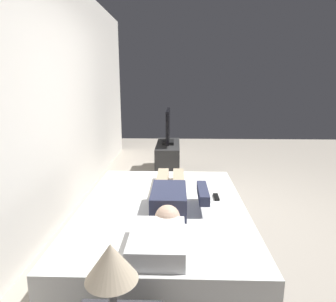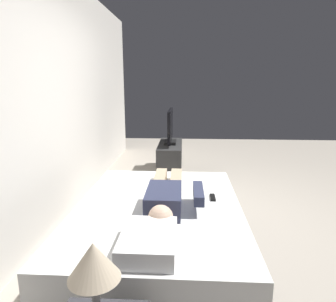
# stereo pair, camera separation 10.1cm
# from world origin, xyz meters

# --- Properties ---
(ground_plane) EXTENTS (10.00, 10.00, 0.00)m
(ground_plane) POSITION_xyz_m (0.00, 0.00, 0.00)
(ground_plane) COLOR #ADA393
(back_wall) EXTENTS (6.40, 0.10, 2.80)m
(back_wall) POSITION_xyz_m (0.40, 1.81, 1.40)
(back_wall) COLOR silver
(back_wall) RESTS_ON ground
(bed) EXTENTS (2.06, 1.47, 0.54)m
(bed) POSITION_xyz_m (-0.91, 0.59, 0.26)
(bed) COLOR #333338
(bed) RESTS_ON ground
(pillow) EXTENTS (0.48, 0.34, 0.12)m
(pillow) POSITION_xyz_m (-1.62, 0.59, 0.60)
(pillow) COLOR white
(pillow) RESTS_ON bed
(person) EXTENTS (1.26, 0.46, 0.18)m
(person) POSITION_xyz_m (-0.88, 0.52, 0.62)
(person) COLOR #2D334C
(person) RESTS_ON bed
(remote) EXTENTS (0.15, 0.04, 0.02)m
(remote) POSITION_xyz_m (-0.73, 0.11, 0.55)
(remote) COLOR black
(remote) RESTS_ON bed
(tv_stand) EXTENTS (1.10, 0.40, 0.50)m
(tv_stand) POSITION_xyz_m (1.89, 0.63, 0.25)
(tv_stand) COLOR #2D2D2D
(tv_stand) RESTS_ON ground
(tv) EXTENTS (0.88, 0.20, 0.59)m
(tv) POSITION_xyz_m (1.89, 0.63, 0.78)
(tv) COLOR black
(tv) RESTS_ON tv_stand
(lamp) EXTENTS (0.22, 0.22, 0.42)m
(lamp) POSITION_xyz_m (-2.24, 0.73, 0.85)
(lamp) COLOR #59595B
(lamp) RESTS_ON nightstand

